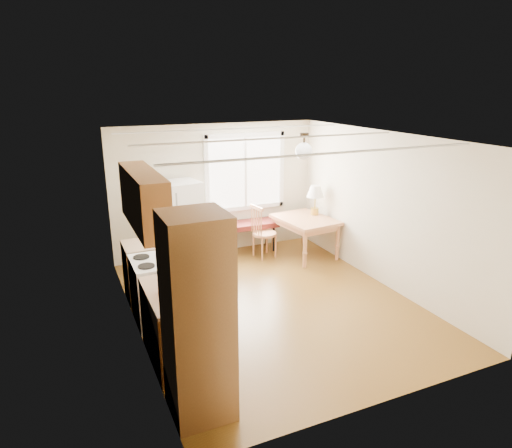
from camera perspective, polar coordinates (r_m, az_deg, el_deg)
room_shell at (r=6.57m, az=2.15°, el=-0.11°), size 4.60×5.60×2.62m
kitchen_run at (r=5.63m, az=-11.02°, el=-7.97°), size 0.65×3.40×2.20m
window_unit at (r=8.93m, az=-1.34°, el=6.51°), size 1.64×0.05×1.51m
pendant_light at (r=7.02m, az=5.99°, el=9.18°), size 0.26×0.26×0.40m
refrigerator at (r=8.36m, az=-9.26°, el=0.06°), size 0.72×0.72×1.55m
bench at (r=8.90m, az=-1.45°, el=-0.24°), size 1.32×0.52×0.60m
dining_table at (r=8.76m, az=6.15°, el=0.09°), size 1.03×1.29×0.75m
chair at (r=8.59m, az=0.54°, el=-0.54°), size 0.47×0.46×1.02m
table_lamp at (r=8.89m, az=7.43°, el=3.79°), size 0.33×0.33×0.58m
coffee_maker at (r=4.96m, az=-9.40°, el=-9.12°), size 0.18×0.23×0.33m
kettle at (r=5.37m, az=-11.53°, el=-7.55°), size 0.11×0.11×0.21m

